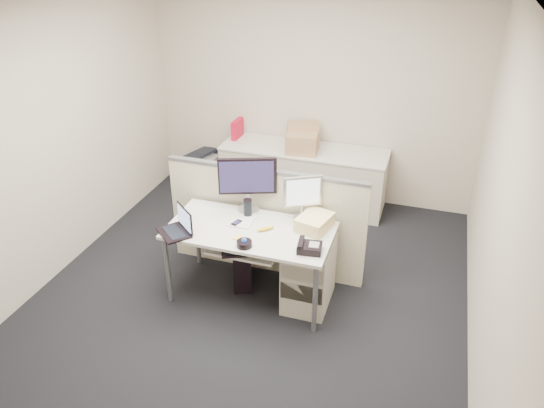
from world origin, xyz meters
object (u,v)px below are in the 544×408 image
(laptop, at_px, (173,223))
(desk_phone, at_px, (310,248))
(monitor_main, at_px, (248,185))
(desk, at_px, (250,235))

(laptop, relative_size, desk_phone, 1.50)
(monitor_main, height_order, laptop, monitor_main)
(desk, xyz_separation_m, monitor_main, (-0.13, 0.32, 0.34))
(monitor_main, relative_size, desk_phone, 2.67)
(monitor_main, xyz_separation_m, laptop, (-0.49, -0.60, -0.16))
(laptop, xyz_separation_m, desk_phone, (1.22, 0.10, -0.08))
(desk, xyz_separation_m, desk_phone, (0.60, -0.18, 0.10))
(monitor_main, distance_m, desk_phone, 0.92)
(desk, height_order, laptop, laptop)
(laptop, distance_m, desk_phone, 1.23)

